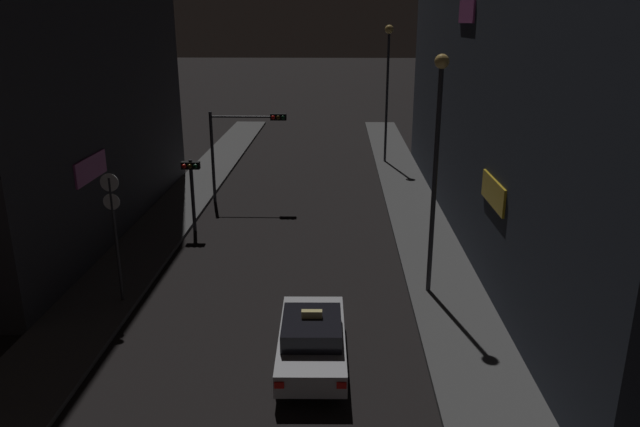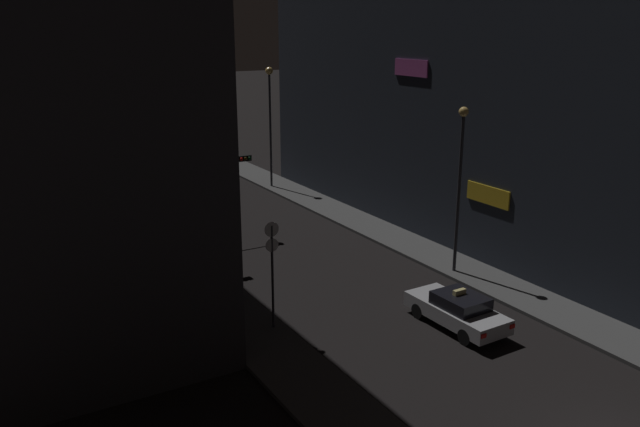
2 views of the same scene
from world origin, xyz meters
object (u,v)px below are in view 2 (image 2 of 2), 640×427
(taxi, at_px, (457,310))
(traffic_light_overhead, at_px, (213,180))
(traffic_light_left_kerb, at_px, (220,224))
(street_lamp_near_block, at_px, (460,169))
(sign_pole_left, at_px, (272,265))
(street_lamp_far_block, at_px, (270,105))

(taxi, height_order, traffic_light_overhead, traffic_light_overhead)
(traffic_light_left_kerb, relative_size, street_lamp_near_block, 0.41)
(traffic_light_left_kerb, height_order, street_lamp_near_block, street_lamp_near_block)
(traffic_light_overhead, height_order, traffic_light_left_kerb, traffic_light_overhead)
(taxi, bearing_deg, traffic_light_left_kerb, 118.28)
(traffic_light_overhead, bearing_deg, sign_pole_left, -100.91)
(street_lamp_near_block, bearing_deg, traffic_light_left_kerb, 147.03)
(traffic_light_overhead, height_order, street_lamp_far_block, street_lamp_far_block)
(taxi, bearing_deg, street_lamp_near_block, 49.31)
(taxi, xyz_separation_m, sign_pole_left, (-6.49, 3.39, 2.04))
(street_lamp_near_block, bearing_deg, sign_pole_left, -174.10)
(taxi, relative_size, traffic_light_left_kerb, 1.36)
(sign_pole_left, relative_size, street_lamp_near_block, 0.55)
(traffic_light_left_kerb, xyz_separation_m, street_lamp_far_block, (9.54, 13.73, 3.70))
(traffic_light_overhead, bearing_deg, traffic_light_left_kerb, -108.51)
(street_lamp_far_block, bearing_deg, taxi, -98.85)
(traffic_light_left_kerb, xyz_separation_m, street_lamp_near_block, (9.58, -6.21, 2.84))
(traffic_light_left_kerb, height_order, sign_pole_left, sign_pole_left)
(traffic_light_left_kerb, bearing_deg, traffic_light_overhead, 71.49)
(taxi, height_order, street_lamp_far_block, street_lamp_far_block)
(street_lamp_far_block, bearing_deg, traffic_light_left_kerb, -124.80)
(traffic_light_left_kerb, distance_m, street_lamp_far_block, 17.13)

